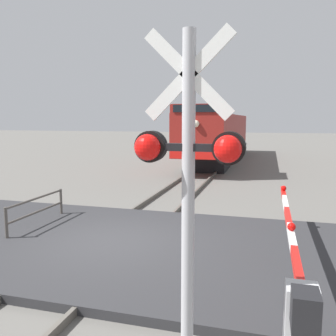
{
  "coord_description": "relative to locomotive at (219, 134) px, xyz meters",
  "views": [
    {
      "loc": [
        3.58,
        -7.79,
        3.09
      ],
      "look_at": [
        0.83,
        2.05,
        1.71
      ],
      "focal_mm": 38.63,
      "sensor_mm": 36.0,
      "label": 1
    }
  ],
  "objects": [
    {
      "name": "crossing_gate",
      "position": [
        4.01,
        -21.58,
        -1.2
      ],
      "size": [
        0.36,
        7.06,
        1.35
      ],
      "color": "silver",
      "rests_on": "ground_plane"
    },
    {
      "name": "rail_track_left",
      "position": [
        -0.72,
        -18.92,
        -1.99
      ],
      "size": [
        0.08,
        80.0,
        0.15
      ],
      "primitive_type": "cube",
      "color": "#59544C",
      "rests_on": "ground_plane"
    },
    {
      "name": "ground_plane",
      "position": [
        0.0,
        -18.92,
        -2.06
      ],
      "size": [
        160.0,
        160.0,
        0.0
      ],
      "primitive_type": "plane",
      "color": "#605E59"
    },
    {
      "name": "crossing_signal",
      "position": [
        2.78,
        -23.04,
        0.44
      ],
      "size": [
        1.18,
        0.33,
        4.02
      ],
      "color": "#ADADB2",
      "rests_on": "ground_plane"
    },
    {
      "name": "road_surface",
      "position": [
        0.0,
        -18.92,
        -1.98
      ],
      "size": [
        36.0,
        6.05,
        0.17
      ],
      "primitive_type": "cube",
      "color": "#2D2D30",
      "rests_on": "ground_plane"
    },
    {
      "name": "rail_track_right",
      "position": [
        0.72,
        -18.92,
        -1.99
      ],
      "size": [
        0.08,
        80.0,
        0.15
      ],
      "primitive_type": "cube",
      "color": "#59544C",
      "rests_on": "ground_plane"
    },
    {
      "name": "locomotive",
      "position": [
        0.0,
        0.0,
        0.0
      ],
      "size": [
        2.81,
        17.87,
        3.88
      ],
      "color": "black",
      "rests_on": "ground_plane"
    },
    {
      "name": "guard_railing",
      "position": [
        -2.6,
        -18.23,
        -1.44
      ],
      "size": [
        0.08,
        2.53,
        0.95
      ],
      "color": "#4C4742",
      "rests_on": "ground_plane"
    }
  ]
}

